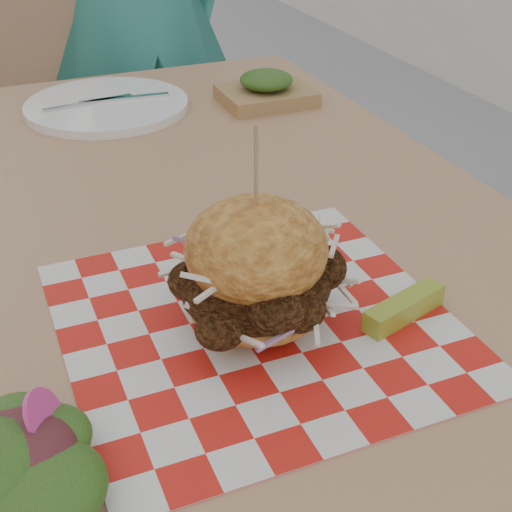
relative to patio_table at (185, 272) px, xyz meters
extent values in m
cube|color=tan|center=(0.00, 0.00, 0.06)|extent=(0.80, 1.20, 0.04)
cylinder|color=#333338|center=(0.34, 0.54, -0.32)|extent=(0.05, 0.05, 0.71)
cube|color=tan|center=(0.00, 0.80, -0.22)|extent=(0.45, 0.45, 0.04)
cube|color=tan|center=(-0.01, 1.00, 0.03)|extent=(0.42, 0.07, 0.50)
cylinder|color=#333338|center=(-0.17, 0.61, -0.46)|extent=(0.03, 0.03, 0.43)
cylinder|color=#333338|center=(0.19, 0.64, -0.46)|extent=(0.03, 0.03, 0.43)
cylinder|color=#333338|center=(-0.19, 0.97, -0.46)|extent=(0.03, 0.03, 0.43)
cylinder|color=#333338|center=(0.17, 1.00, -0.46)|extent=(0.03, 0.03, 0.43)
cube|color=red|center=(0.00, -0.23, 0.08)|extent=(0.36, 0.36, 0.00)
ellipsoid|color=gold|center=(0.00, -0.23, 0.10)|extent=(0.13, 0.13, 0.05)
ellipsoid|color=brown|center=(0.00, -0.23, 0.12)|extent=(0.14, 0.13, 0.07)
ellipsoid|color=gold|center=(0.00, -0.23, 0.16)|extent=(0.13, 0.13, 0.09)
cylinder|color=tan|center=(0.00, -0.23, 0.23)|extent=(0.00, 0.00, 0.10)
cube|color=#A1A730|center=(0.13, -0.28, 0.09)|extent=(0.10, 0.05, 0.02)
ellipsoid|color=#3F1419|center=(-0.19, -0.34, 0.09)|extent=(0.08, 0.08, 0.03)
ellipsoid|color=#164012|center=(-0.20, -0.32, 0.09)|extent=(0.08, 0.08, 0.03)
ellipsoid|color=#164012|center=(-0.23, -0.31, 0.09)|extent=(0.08, 0.08, 0.03)
ellipsoid|color=#164012|center=(-0.23, -0.37, 0.09)|extent=(0.08, 0.08, 0.03)
ellipsoid|color=#3F1419|center=(-0.20, -0.36, 0.09)|extent=(0.08, 0.08, 0.03)
cylinder|color=#D53B93|center=(-0.21, -0.32, 0.11)|extent=(0.05, 0.05, 0.04)
cylinder|color=white|center=(0.00, 0.41, 0.09)|extent=(0.27, 0.27, 0.01)
cube|color=silver|center=(-0.03, 0.41, 0.09)|extent=(0.15, 0.03, 0.00)
cube|color=silver|center=(0.03, 0.41, 0.09)|extent=(0.15, 0.03, 0.00)
cube|color=olive|center=(0.26, 0.34, 0.09)|extent=(0.15, 0.12, 0.02)
ellipsoid|color=#164012|center=(0.26, 0.34, 0.12)|extent=(0.09, 0.09, 0.03)
camera|label=1|loc=(-0.21, -0.74, 0.49)|focal=50.00mm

